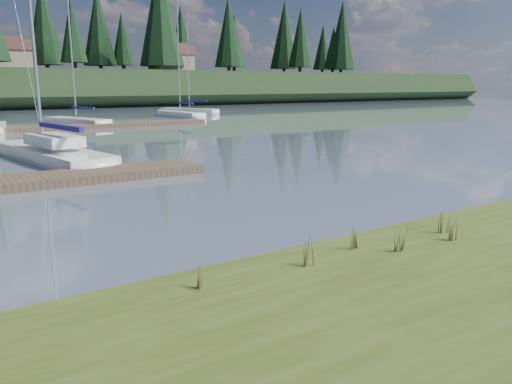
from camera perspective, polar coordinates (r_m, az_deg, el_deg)
ground at (r=38.77m, az=-26.82°, el=6.13°), size 200.00×200.00×0.00m
sailboat_main at (r=23.88m, az=-23.10°, el=4.45°), size 3.65×10.08×14.12m
dock_far at (r=39.04m, az=-23.92°, el=6.65°), size 26.00×2.20×0.30m
sailboat_bg_3 at (r=43.62m, az=-20.33°, el=7.65°), size 4.24×8.04×11.75m
sailboat_bg_4 at (r=51.03m, az=-9.04°, el=8.82°), size 2.39×7.79×11.34m
sailboat_bg_5 at (r=57.07m, az=-8.17°, el=9.19°), size 5.14×7.40×11.01m
weed_0 at (r=8.22m, az=6.02°, el=-6.54°), size 0.17×0.14×0.65m
weed_1 at (r=9.11m, az=11.06°, el=-5.16°), size 0.17×0.14×0.53m
weed_2 at (r=10.17m, az=21.58°, el=-3.77°), size 0.17×0.14×0.61m
weed_3 at (r=7.34m, az=-7.02°, el=-9.38°), size 0.17×0.14×0.52m
weed_4 at (r=9.27m, az=16.08°, el=-5.20°), size 0.17×0.14×0.50m
weed_5 at (r=10.63m, az=20.61°, el=-3.30°), size 0.17×0.14×0.49m
mud_lip at (r=8.71m, az=-0.11°, el=-9.25°), size 60.00×0.50×0.14m
conifer_5 at (r=81.10m, az=-20.25°, el=16.90°), size 3.96×3.96×10.35m
conifer_6 at (r=83.67m, az=-10.89°, el=19.43°), size 7.04×7.04×17.00m
conifer_7 at (r=92.40m, az=-3.17°, el=17.80°), size 5.28×5.28×13.20m
conifer_8 at (r=96.35m, az=5.11°, el=17.13°), size 4.62×4.62×11.77m
conifer_9 at (r=107.16m, az=9.79°, el=17.24°), size 5.94×5.94×14.62m
house_1 at (r=80.16m, az=-26.67°, el=13.91°), size 6.30×5.30×4.65m
house_2 at (r=84.79m, az=-9.68°, el=14.84°), size 6.30×5.30×4.65m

